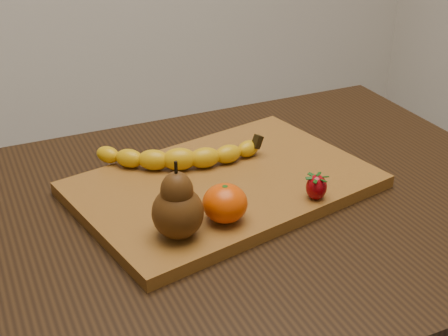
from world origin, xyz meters
name	(u,v)px	position (x,y,z in m)	size (l,w,h in m)	color
table	(224,258)	(0.00, 0.00, 0.66)	(1.00, 0.70, 0.76)	black
cutting_board	(224,185)	(0.02, 0.04, 0.77)	(0.45, 0.30, 0.02)	brown
banana	(179,159)	(-0.03, 0.10, 0.80)	(0.23, 0.06, 0.04)	#DBA70A
pear	(177,200)	(-0.10, -0.07, 0.83)	(0.07, 0.07, 0.11)	#4C2A0C
mandarin	(225,203)	(-0.03, -0.07, 0.81)	(0.06, 0.06, 0.05)	#DA4302
strawberry	(316,186)	(0.12, -0.07, 0.80)	(0.03, 0.03, 0.04)	#8F030B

